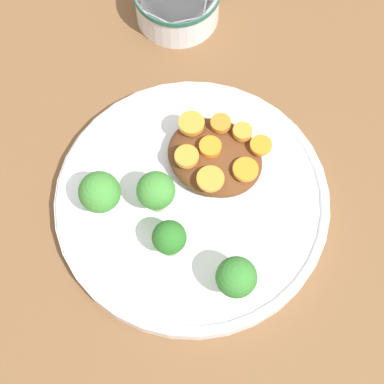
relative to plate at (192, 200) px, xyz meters
The scene contains 16 objects.
ground_plane 0.01m from the plate, ahead, with size 4.00×4.00×0.00m, color brown.
plate is the anchor object (origin of this frame).
dip_bowl 0.24m from the plate, 124.89° to the left, with size 0.10×0.10×0.05m.
stew_mound 0.05m from the plate, 88.82° to the left, with size 0.10×0.08×0.03m, color #5B3319.
broccoli_floret_0 0.07m from the plate, 80.86° to the right, with size 0.03×0.03×0.05m.
broccoli_floret_1 0.11m from the plate, 35.80° to the right, with size 0.04×0.04×0.05m.
broccoli_floret_2 0.05m from the plate, 137.24° to the right, with size 0.04×0.04×0.05m.
broccoli_floret_3 0.09m from the plate, 144.04° to the right, with size 0.04×0.04×0.05m.
carrot_slice_0 0.09m from the plate, 63.02° to the left, with size 0.02×0.02×0.00m, color orange.
carrot_slice_1 0.07m from the plate, 48.20° to the left, with size 0.02×0.02×0.00m, color orange.
carrot_slice_2 0.08m from the plate, 97.70° to the left, with size 0.02×0.02×0.01m, color orange.
carrot_slice_3 0.05m from the plate, 130.65° to the left, with size 0.02×0.02×0.01m, color orange.
carrot_slice_4 0.06m from the plate, 96.90° to the left, with size 0.02×0.02×0.01m, color orange.
carrot_slice_5 0.04m from the plate, 50.35° to the left, with size 0.03×0.03×0.00m, color orange.
carrot_slice_6 0.08m from the plate, 79.74° to the left, with size 0.02×0.02×0.01m, color orange.
carrot_slice_7 0.08m from the plate, 121.31° to the left, with size 0.03×0.03×0.01m, color orange.
Camera 1 is at (0.13, -0.21, 0.60)m, focal length 60.00 mm.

